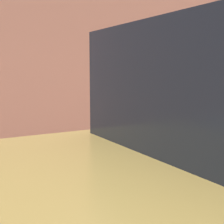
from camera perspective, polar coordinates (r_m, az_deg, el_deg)
The scene contains 3 objects.
sidewalk at distance 4.49m, azimuth -1.80°, elevation -11.21°, with size 24.00×2.80×0.11m.
building_facade at distance 7.16m, azimuth -14.43°, elevation 19.24°, with size 24.00×0.30×5.94m.
parking_meter at distance 3.04m, azimuth 0.00°, elevation 0.55°, with size 0.22×0.15×1.44m.
Camera 1 is at (-2.08, -1.51, 1.51)m, focal length 50.00 mm.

